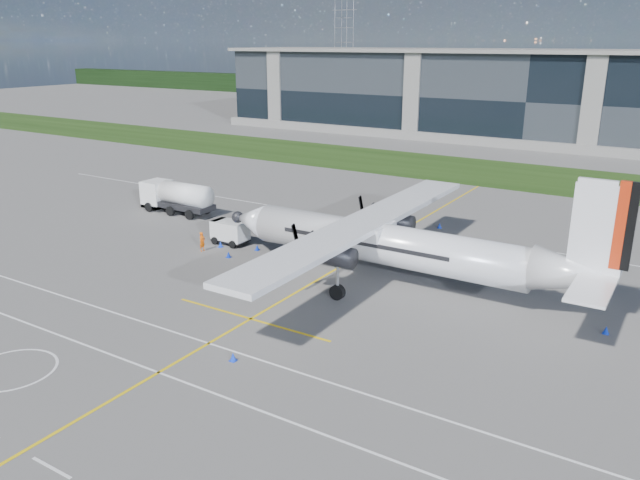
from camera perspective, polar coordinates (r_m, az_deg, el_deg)
The scene contains 17 objects.
ground at distance 80.85m, azimuth 12.46°, elevation 5.20°, with size 400.00×400.00×0.00m, color #575553.
grass_strip at distance 88.28m, azimuth 14.26°, elevation 6.12°, with size 400.00×18.00×0.04m, color #1A340E.
terminal_building at distance 117.92m, azimuth 19.54°, elevation 12.15°, with size 120.00×20.00×15.00m, color black.
tree_line at distance 177.10m, azimuth 23.94°, elevation 11.75°, with size 400.00×6.00×6.00m, color black.
pylon_west at distance 212.93m, azimuth 2.20°, elevation 17.21°, with size 9.00×4.60×30.00m, color gray, non-canonical shape.
yellow_taxiway_centerline at distance 53.04m, azimuth 4.36°, elevation -0.99°, with size 0.20×70.00×0.01m, color yellow.
white_lane_line at distance 37.35m, azimuth -17.78°, elevation -10.25°, with size 90.00×0.15×0.01m, color white.
turboprop_aircraft at distance 44.66m, azimuth 7.22°, elevation 1.57°, with size 30.00×31.11×9.33m, color white, non-canonical shape.
fuel_tanker_truck at distance 66.30m, azimuth -13.30°, elevation 3.87°, with size 8.70×2.83×3.26m, color white, non-canonical shape.
baggage_tug at distance 55.08m, azimuth -8.22°, elevation 0.68°, with size 3.35×2.01×2.01m, color silver, non-canonical shape.
ground_crew_person at distance 53.53m, azimuth -10.73°, elevation -0.01°, with size 0.78×0.55×1.90m, color #F25907.
safety_cone_nose_port at distance 51.78m, azimuth -8.36°, elevation -1.32°, with size 0.36×0.36×0.50m, color #0C31D1.
safety_cone_fwd at distance 54.44m, azimuth -9.09°, elevation -0.40°, with size 0.36×0.36×0.50m, color #0C31D1.
safety_cone_tail at distance 42.03m, azimuth 24.69°, elevation -7.49°, with size 0.36×0.36×0.50m, color #0C31D1.
safety_cone_stbdwing at distance 60.33m, azimuth 10.88°, elevation 1.31°, with size 0.36×0.36×0.50m, color #0C31D1.
safety_cone_nose_stbd at distance 53.24m, azimuth -5.77°, elevation -0.68°, with size 0.36×0.36×0.50m, color #0C31D1.
safety_cone_portwing at distance 35.59m, azimuth -7.96°, elevation -10.53°, with size 0.36×0.36×0.50m, color #0C31D1.
Camera 1 is at (26.10, -34.60, 17.02)m, focal length 35.00 mm.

